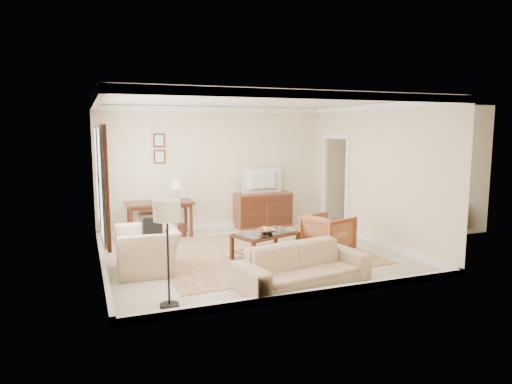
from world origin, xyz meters
TOP-DOWN VIEW (x-y plane):
  - room_shell at (0.00, 0.00)m, footprint 5.51×5.01m
  - annex_bedroom at (4.49, 1.15)m, footprint 3.00×2.70m
  - window_front at (-2.70, -0.70)m, footprint 0.12×1.56m
  - window_rear at (-2.70, 0.90)m, footprint 0.12×1.56m
  - doorway at (2.71, 1.50)m, footprint 0.10×1.12m
  - rug at (0.14, 0.03)m, footprint 4.11×3.58m
  - writing_desk at (-1.41, 2.04)m, footprint 1.44×0.72m
  - desk_chair at (-1.61, 2.39)m, footprint 0.55×0.55m
  - desk_lamp at (-1.01, 2.04)m, footprint 0.32×0.32m
  - framed_prints at (-1.31, 2.47)m, footprint 0.25×0.04m
  - sideboard at (1.11, 2.21)m, footprint 1.36×0.52m
  - tv at (1.11, 2.19)m, footprint 0.97×0.56m
  - coffee_table at (0.14, -0.35)m, footprint 1.31×1.02m
  - fruit_bowl at (0.14, -0.42)m, footprint 0.42×0.42m
  - book_a at (0.01, -0.42)m, footprint 0.23×0.22m
  - book_b at (0.23, -0.30)m, footprint 0.28×0.09m
  - striped_armchair at (1.41, -0.43)m, footprint 0.96×0.99m
  - club_armchair at (-2.01, -0.37)m, footprint 0.78×1.16m
  - backpack at (-1.91, -0.30)m, footprint 0.26×0.35m
  - sofa at (0.12, -1.92)m, footprint 2.17×0.95m
  - floor_lamp at (-1.96, -2.06)m, footprint 0.36×0.36m

SIDE VIEW (x-z plane):
  - rug at x=0.14m, z-range 0.00..0.01m
  - book_b at x=0.23m, z-range -0.01..0.37m
  - book_a at x=0.01m, z-range 0.00..0.38m
  - annex_bedroom at x=4.49m, z-range -1.11..1.79m
  - coffee_table at x=0.14m, z-range 0.13..0.62m
  - striped_armchair at x=1.41m, z-range 0.00..0.82m
  - sofa at x=0.12m, z-range 0.00..0.82m
  - sideboard at x=1.11m, z-range 0.00..0.84m
  - club_armchair at x=-2.01m, z-range 0.00..0.99m
  - desk_chair at x=-1.61m, z-range 0.00..1.05m
  - fruit_bowl at x=0.14m, z-range 0.49..0.59m
  - writing_desk at x=-1.41m, z-range 0.28..1.07m
  - backpack at x=-1.91m, z-range 0.55..0.95m
  - desk_lamp at x=-1.01m, z-range 0.79..1.29m
  - doorway at x=2.71m, z-range -0.05..2.20m
  - floor_lamp at x=-1.96m, z-range 0.48..1.94m
  - tv at x=1.11m, z-range 1.26..1.39m
  - window_front at x=-2.70m, z-range 0.65..2.45m
  - window_rear at x=-2.70m, z-range 0.65..2.45m
  - framed_prints at x=-1.31m, z-range 1.60..2.28m
  - room_shell at x=0.00m, z-range 1.02..3.93m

